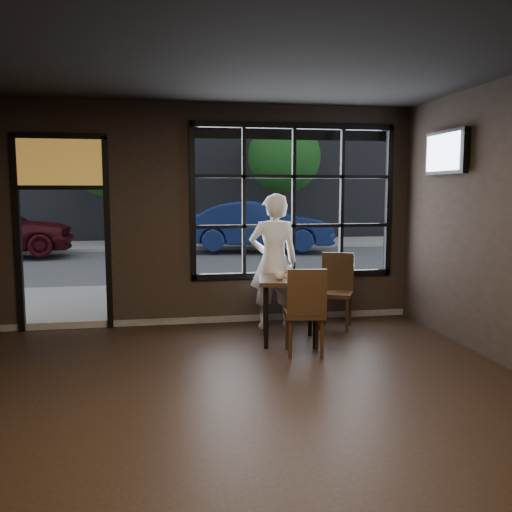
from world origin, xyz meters
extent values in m
cube|color=black|center=(0.00, 0.00, -0.01)|extent=(6.00, 7.00, 0.02)
cube|color=black|center=(0.00, 0.00, 3.21)|extent=(6.00, 7.00, 0.02)
cube|color=black|center=(1.20, 3.50, 1.80)|extent=(3.06, 0.12, 2.28)
cube|color=orange|center=(-2.10, 3.50, 2.35)|extent=(1.20, 0.06, 0.70)
cube|color=#545456|center=(0.00, 24.00, -0.02)|extent=(60.00, 41.00, 0.04)
cube|color=#5B5956|center=(0.00, 23.00, 7.50)|extent=(28.00, 12.00, 15.00)
cube|color=black|center=(0.86, 2.32, 0.42)|extent=(0.90, 0.90, 0.85)
cube|color=black|center=(0.91, 1.77, 0.53)|extent=(0.52, 0.52, 1.06)
cube|color=black|center=(1.68, 2.91, 0.53)|extent=(0.62, 0.62, 1.06)
imported|color=white|center=(0.81, 3.09, 0.96)|extent=(0.71, 0.48, 1.92)
imported|color=silver|center=(0.71, 2.22, 0.89)|extent=(0.14, 0.14, 0.10)
cube|color=black|center=(2.93, 2.25, 2.45)|extent=(0.11, 0.97, 0.57)
imported|color=#111F4D|center=(2.33, 12.50, 0.86)|extent=(4.86, 2.49, 1.53)
cylinder|color=#332114|center=(-2.54, 15.03, 1.13)|extent=(0.21, 0.21, 2.27)
sphere|color=#1D5219|center=(-2.54, 15.03, 2.98)|extent=(2.47, 2.47, 2.47)
cylinder|color=#332114|center=(3.68, 14.92, 1.20)|extent=(0.22, 0.22, 2.41)
sphere|color=#185720|center=(3.68, 14.92, 3.17)|extent=(2.63, 2.63, 2.63)
camera|label=1|loc=(-0.77, -4.38, 1.96)|focal=38.00mm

